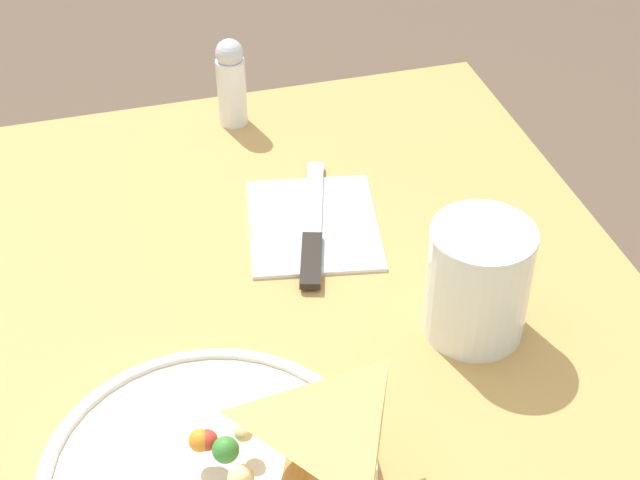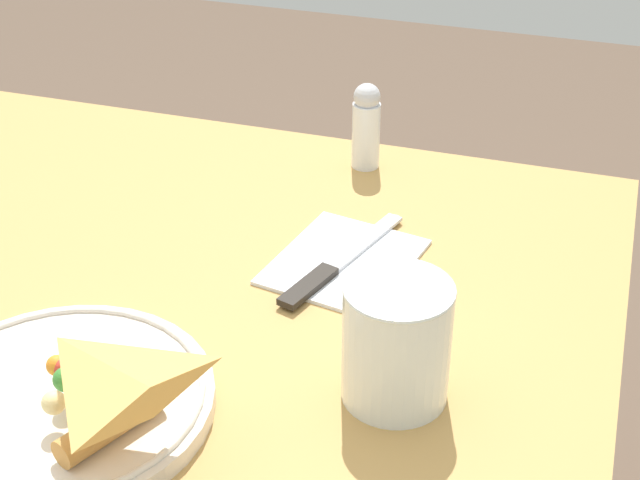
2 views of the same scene
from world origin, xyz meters
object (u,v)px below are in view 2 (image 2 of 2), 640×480
Objects in this scene: butter_knife at (338,262)px; salt_shaker at (366,125)px; milk_glass at (396,346)px; napkin_folded at (344,262)px; dining_table at (96,460)px; plate_pizza at (62,400)px.

salt_shaker is at bearing 25.57° from butter_knife.
milk_glass reaches higher than salt_shaker.
dining_table is at bearing 144.90° from napkin_folded.
dining_table is 0.31m from milk_glass.
milk_glass is 0.62× the size of napkin_folded.
milk_glass reaches higher than butter_knife.
milk_glass reaches higher than dining_table.
dining_table is 0.50m from salt_shaker.
dining_table is 4.03× the size of plate_pizza.
plate_pizza reaches higher than dining_table.
dining_table is 5.86× the size of napkin_folded.
butter_knife reaches higher than dining_table.
milk_glass is at bearing -77.70° from dining_table.
butter_knife is at bearing 163.02° from napkin_folded.
napkin_folded is at bearing -28.56° from plate_pizza.
butter_knife reaches higher than napkin_folded.
plate_pizza is 1.25× the size of butter_knife.
butter_knife is at bearing -35.78° from dining_table.
milk_glass is at bearing -151.62° from napkin_folded.
napkin_folded is 1.67× the size of salt_shaker.
dining_table is 0.30m from butter_knife.
dining_table is 9.44× the size of milk_glass.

